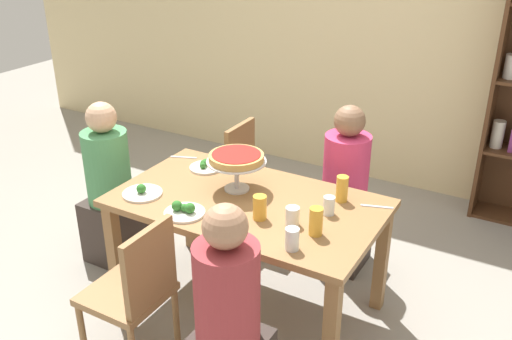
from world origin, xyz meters
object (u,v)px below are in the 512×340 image
object	(u,v)px
diner_head_west	(110,195)
cutlery_knife_near	(377,207)
salad_plate_spare	(184,210)
water_glass_clear_far	(292,216)
beer_glass_amber_short	(316,221)
diner_near_right	(228,331)
beer_glass_amber_tall	(260,207)
chair_near_left	(136,289)
water_glass_clear_spare	(329,206)
cutlery_fork_near	(184,157)
chair_far_left	(253,177)
salad_plate_near_diner	(205,166)
salad_plate_far_diner	(142,192)
deep_dish_pizza_stand	(236,160)
water_glass_clear_near	(292,239)
beer_glass_amber_spare	(342,189)
diner_far_right	(344,200)
dining_table	(247,214)

from	to	relation	value
diner_head_west	cutlery_knife_near	distance (m)	1.79
salad_plate_spare	water_glass_clear_far	distance (m)	0.60
salad_plate_spare	beer_glass_amber_short	bearing A→B (deg)	12.95
diner_near_right	diner_head_west	size ratio (longest dim) A/B	1.00
water_glass_clear_far	beer_glass_amber_tall	bearing A→B (deg)	-170.62
chair_near_left	water_glass_clear_spare	bearing A→B (deg)	-42.06
diner_head_west	cutlery_fork_near	size ratio (longest dim) A/B	6.39
chair_far_left	salad_plate_near_diner	size ratio (longest dim) A/B	4.12
salad_plate_near_diner	salad_plate_far_diner	distance (m)	0.50
deep_dish_pizza_stand	beer_glass_amber_tall	world-z (taller)	deep_dish_pizza_stand
chair_far_left	water_glass_clear_near	xyz separation A→B (m)	(0.84, -1.07, 0.31)
beer_glass_amber_tall	beer_glass_amber_spare	size ratio (longest dim) A/B	0.89
salad_plate_spare	beer_glass_amber_tall	world-z (taller)	beer_glass_amber_tall
diner_far_right	water_glass_clear_far	bearing A→B (deg)	2.02
dining_table	diner_far_right	distance (m)	0.81
dining_table	water_glass_clear_near	distance (m)	0.58
chair_near_left	cutlery_knife_near	distance (m)	1.38
diner_head_west	chair_near_left	distance (m)	1.09
diner_near_right	salad_plate_near_diner	world-z (taller)	diner_near_right
dining_table	cutlery_fork_near	size ratio (longest dim) A/B	8.50
beer_glass_amber_tall	water_glass_clear_far	xyz separation A→B (m)	(0.18, 0.03, -0.02)
beer_glass_amber_tall	beer_glass_amber_short	bearing A→B (deg)	0.41
diner_head_west	chair_near_left	world-z (taller)	diner_head_west
diner_head_west	water_glass_clear_far	world-z (taller)	diner_head_west
beer_glass_amber_short	beer_glass_amber_spare	xyz separation A→B (m)	(-0.02, 0.41, 0.00)
diner_far_right	beer_glass_amber_tall	world-z (taller)	diner_far_right
salad_plate_far_diner	beer_glass_amber_spare	size ratio (longest dim) A/B	1.52
salad_plate_near_diner	cutlery_fork_near	size ratio (longest dim) A/B	1.17
diner_far_right	salad_plate_near_diner	world-z (taller)	diner_far_right
deep_dish_pizza_stand	cutlery_knife_near	distance (m)	0.84
diner_far_right	deep_dish_pizza_stand	xyz separation A→B (m)	(-0.44, -0.64, 0.44)
dining_table	chair_near_left	xyz separation A→B (m)	(-0.25, -0.71, -0.16)
water_glass_clear_far	chair_far_left	bearing A→B (deg)	130.63
dining_table	water_glass_clear_near	world-z (taller)	water_glass_clear_near
salad_plate_spare	beer_glass_amber_spare	xyz separation A→B (m)	(0.69, 0.57, 0.05)
dining_table	water_glass_clear_near	size ratio (longest dim) A/B	13.26
cutlery_knife_near	beer_glass_amber_short	bearing A→B (deg)	49.90
diner_far_right	beer_glass_amber_spare	xyz separation A→B (m)	(0.15, -0.47, 0.33)
salad_plate_spare	beer_glass_amber_tall	size ratio (longest dim) A/B	1.66
water_glass_clear_far	deep_dish_pizza_stand	bearing A→B (deg)	156.49
water_glass_clear_spare	water_glass_clear_near	bearing A→B (deg)	-92.44
deep_dish_pizza_stand	salad_plate_far_diner	bearing A→B (deg)	-143.24
diner_head_west	chair_far_left	world-z (taller)	diner_head_west
diner_far_right	diner_near_right	bearing A→B (deg)	0.79
chair_far_left	cutlery_knife_near	xyz separation A→B (m)	(1.06, -0.45, 0.26)
cutlery_fork_near	diner_near_right	bearing A→B (deg)	112.80
dining_table	chair_far_left	size ratio (longest dim) A/B	1.76
dining_table	salad_plate_far_diner	size ratio (longest dim) A/B	6.57
chair_near_left	salad_plate_near_diner	size ratio (longest dim) A/B	4.12
salad_plate_far_diner	diner_far_right	bearing A→B (deg)	47.75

